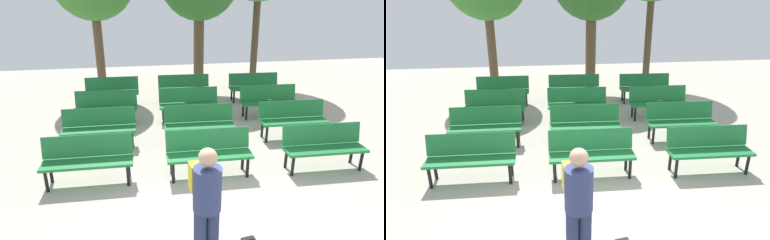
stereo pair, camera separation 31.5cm
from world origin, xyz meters
The scene contains 14 objects.
ground_plane centered at (0.00, 0.00, 0.00)m, with size 24.00×24.00×0.00m, color #B2A899.
bench_r0_c0 centered at (-2.15, 1.67, 0.50)m, with size 1.61×0.52×0.87m.
bench_r0_c1 centered at (0.06, 1.58, 0.50)m, with size 1.61×0.53×0.87m.
bench_r0_c2 centered at (2.32, 1.44, 0.50)m, with size 1.62×0.54×0.87m.
bench_r1_c0 centered at (-2.08, 3.20, 0.50)m, with size 1.61×0.52×0.87m.
bench_r1_c1 centered at (0.16, 3.05, 0.50)m, with size 1.62×0.57×0.87m.
bench_r1_c2 centered at (2.41, 2.95, 0.50)m, with size 1.62×0.54×0.87m.
bench_r2_c0 centered at (-2.01, 4.63, 0.50)m, with size 1.63×0.58×0.87m.
bench_r2_c1 centered at (0.17, 4.55, 0.50)m, with size 1.62×0.56×0.87m.
bench_r2_c2 centered at (2.42, 4.42, 0.50)m, with size 1.61×0.53×0.87m.
bench_r3_c0 centered at (-1.94, 6.14, 0.50)m, with size 1.61×0.53×0.87m.
bench_r3_c1 centered at (0.27, 6.08, 0.50)m, with size 1.62×0.56×0.87m.
bench_r3_c2 centered at (2.52, 5.92, 0.50)m, with size 1.62×0.57×0.87m.
visitor_with_backpack centered at (-0.48, -0.62, 0.94)m, with size 0.37×0.55×1.65m.
Camera 1 is at (-1.23, -3.88, 3.25)m, focal length 30.95 mm.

